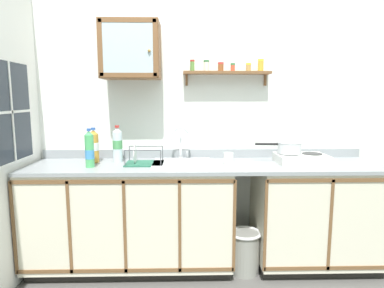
% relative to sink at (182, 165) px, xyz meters
% --- Properties ---
extents(floor, '(6.01, 6.01, 0.00)m').
position_rel_sink_xyz_m(floor, '(0.19, -0.39, -0.91)').
color(floor, '#565451').
rests_on(floor, ground).
extents(back_wall, '(3.61, 0.07, 2.51)m').
position_rel_sink_xyz_m(back_wall, '(0.19, 0.29, 0.36)').
color(back_wall, white).
rests_on(back_wall, ground).
extents(lower_cabinet_run, '(1.73, 0.62, 0.89)m').
position_rel_sink_xyz_m(lower_cabinet_run, '(-0.44, -0.04, -0.46)').
color(lower_cabinet_run, black).
rests_on(lower_cabinet_run, ground).
extents(lower_cabinet_run_right, '(1.05, 0.62, 0.89)m').
position_rel_sink_xyz_m(lower_cabinet_run_right, '(1.17, -0.04, -0.46)').
color(lower_cabinet_run_right, black).
rests_on(lower_cabinet_run_right, ground).
extents(countertop, '(2.97, 0.64, 0.03)m').
position_rel_sink_xyz_m(countertop, '(0.19, -0.04, -0.00)').
color(countertop, gray).
rests_on(countertop, lower_cabinet_run).
extents(backsplash, '(2.97, 0.02, 0.08)m').
position_rel_sink_xyz_m(backsplash, '(0.19, 0.25, 0.05)').
color(backsplash, gray).
rests_on(backsplash, countertop).
extents(sink, '(0.50, 0.48, 0.41)m').
position_rel_sink_xyz_m(sink, '(0.00, 0.00, 0.00)').
color(sink, silver).
rests_on(sink, countertop).
extents(hot_plate_stove, '(0.42, 0.31, 0.08)m').
position_rel_sink_xyz_m(hot_plate_stove, '(1.03, -0.02, 0.05)').
color(hot_plate_stove, silver).
rests_on(hot_plate_stove, countertop).
extents(saucepan, '(0.40, 0.21, 0.10)m').
position_rel_sink_xyz_m(saucepan, '(0.92, -0.00, 0.15)').
color(saucepan, silver).
rests_on(saucepan, hot_plate_stove).
extents(bottle_water_clear_0, '(0.08, 0.08, 0.32)m').
position_rel_sink_xyz_m(bottle_water_clear_0, '(-0.56, 0.06, 0.17)').
color(bottle_water_clear_0, silver).
rests_on(bottle_water_clear_0, countertop).
extents(bottle_soda_green_1, '(0.07, 0.07, 0.32)m').
position_rel_sink_xyz_m(bottle_soda_green_1, '(-0.75, -0.15, 0.15)').
color(bottle_soda_green_1, '#4CB266').
rests_on(bottle_soda_green_1, countertop).
extents(bottle_juice_amber_2, '(0.09, 0.09, 0.31)m').
position_rel_sink_xyz_m(bottle_juice_amber_2, '(-0.77, 0.05, 0.16)').
color(bottle_juice_amber_2, gold).
rests_on(bottle_juice_amber_2, countertop).
extents(dish_rack, '(0.32, 0.25, 0.17)m').
position_rel_sink_xyz_m(dish_rack, '(-0.33, -0.04, 0.04)').
color(dish_rack, '#26664C').
rests_on(dish_rack, countertop).
extents(mug, '(0.08, 0.12, 0.10)m').
position_rel_sink_xyz_m(mug, '(0.39, -0.06, 0.06)').
color(mug, white).
rests_on(mug, countertop).
extents(wall_cabinet, '(0.49, 0.33, 0.48)m').
position_rel_sink_xyz_m(wall_cabinet, '(-0.43, 0.11, 0.97)').
color(wall_cabinet, brown).
extents(spice_shelf, '(0.78, 0.14, 0.23)m').
position_rel_sink_xyz_m(spice_shelf, '(0.40, 0.20, 0.81)').
color(spice_shelf, brown).
extents(window, '(0.03, 0.64, 0.80)m').
position_rel_sink_xyz_m(window, '(-1.31, -0.24, 0.47)').
color(window, '#262D38').
extents(trash_bin, '(0.28, 0.28, 0.36)m').
position_rel_sink_xyz_m(trash_bin, '(0.53, -0.16, -0.72)').
color(trash_bin, gray).
rests_on(trash_bin, ground).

